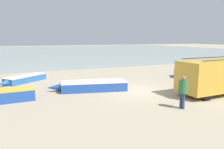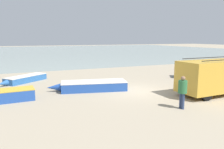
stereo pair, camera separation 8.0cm
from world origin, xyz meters
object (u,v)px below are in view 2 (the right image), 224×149
Objects in this scene: fishing_rowboat_0 at (24,79)px; fishing_rowboat_3 at (202,74)px; fishing_rowboat_1 at (3,96)px; parked_van at (214,76)px; fishing_rowboat_2 at (92,86)px; fisherman_0 at (183,89)px.

fishing_rowboat_3 is (15.39, -4.38, 0.06)m from fishing_rowboat_0.
parked_van is at bearing 161.23° from fishing_rowboat_1.
fishing_rowboat_1 is 16.77m from fishing_rowboat_3.
fishing_rowboat_3 reaches higher than fishing_rowboat_2.
parked_van is 4.18m from fisherman_0.
fishing_rowboat_2 is (-6.98, 4.32, -0.92)m from parked_van.
fisherman_0 is (3.09, -5.84, 0.72)m from fishing_rowboat_2.
fisherman_0 is at bearing 130.72° from fishing_rowboat_2.
fishing_rowboat_3 reaches higher than fishing_rowboat_0.
fisherman_0 is (-7.98, -6.49, 0.71)m from fishing_rowboat_3.
fishing_rowboat_0 is 13.18m from fisherman_0.
fisherman_0 reaches higher than fishing_rowboat_0.
fishing_rowboat_1 reaches higher than fishing_rowboat_3.
fishing_rowboat_3 is (11.06, 0.64, 0.01)m from fishing_rowboat_2.
parked_van is 14.70m from fishing_rowboat_0.
fishing_rowboat_2 is at bearing 146.63° from parked_van.
fishing_rowboat_3 is at bearing 48.94° from parked_van.
fisherman_0 is at bearing 85.79° from fishing_rowboat_0.
fishing_rowboat_2 reaches higher than fishing_rowboat_0.
fisherman_0 reaches higher than fishing_rowboat_3.
parked_van is 2.86× the size of fisherman_0.
fishing_rowboat_2 is at bearing 92.20° from fishing_rowboat_0.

